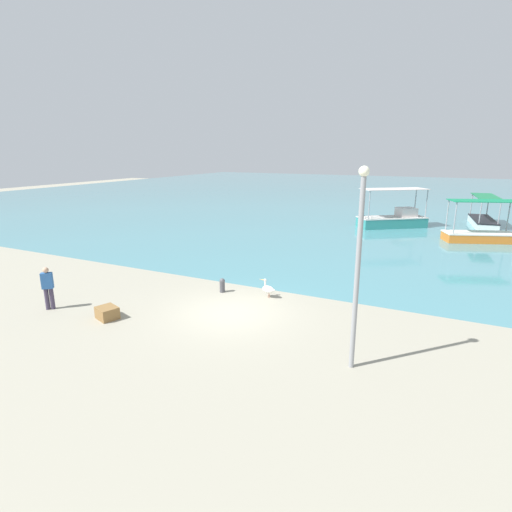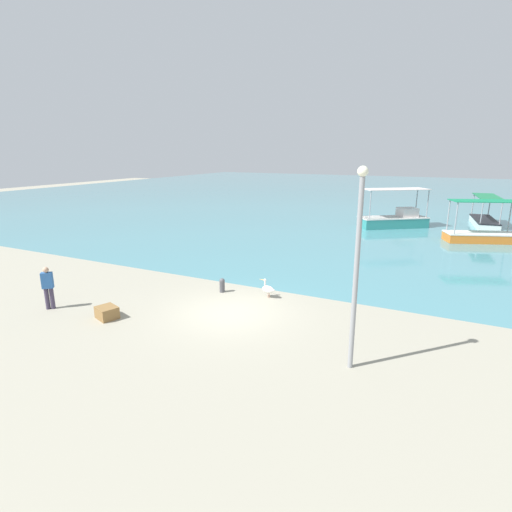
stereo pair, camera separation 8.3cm
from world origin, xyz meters
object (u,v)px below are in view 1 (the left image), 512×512
at_px(fishing_boat_center, 480,234).
at_px(fisherman_standing, 48,287).
at_px(fishing_boat_far_left, 483,220).
at_px(fishing_boat_near_left, 393,219).
at_px(mooring_bollard, 222,285).
at_px(cargo_crate, 107,313).
at_px(lamp_post, 358,260).
at_px(pelican, 268,289).

xyz_separation_m(fishing_boat_center, fisherman_standing, (-15.60, -20.93, 0.38)).
bearing_deg(fishing_boat_far_left, fishing_boat_near_left, -150.36).
height_order(fishing_boat_center, fishing_boat_near_left, fishing_boat_near_left).
xyz_separation_m(mooring_bollard, fisherman_standing, (-5.02, -4.59, 0.57)).
xyz_separation_m(fishing_boat_near_left, fisherman_standing, (-9.58, -24.02, 0.24)).
relative_size(fishing_boat_center, fishing_boat_near_left, 0.89).
distance_m(fishing_boat_near_left, cargo_crate, 24.72).
xyz_separation_m(lamp_post, cargo_crate, (-8.82, -0.51, -2.93)).
height_order(fishing_boat_near_left, cargo_crate, fishing_boat_near_left).
bearing_deg(lamp_post, mooring_bollard, 149.67).
bearing_deg(mooring_bollard, cargo_crate, -118.58).
xyz_separation_m(fishing_boat_center, mooring_bollard, (-10.58, -16.34, -0.19)).
bearing_deg(lamp_post, fishing_boat_near_left, 94.73).
distance_m(fishing_boat_far_left, lamp_post, 27.49).
xyz_separation_m(fishing_boat_center, pelican, (-8.50, -16.08, -0.15)).
relative_size(lamp_post, fisherman_standing, 3.31).
bearing_deg(lamp_post, fishing_boat_center, 78.48).
height_order(fishing_boat_center, lamp_post, lamp_post).
height_order(fishing_boat_far_left, cargo_crate, fishing_boat_far_left).
bearing_deg(mooring_bollard, fishing_boat_near_left, 76.80).
bearing_deg(lamp_post, cargo_crate, -176.71).
bearing_deg(mooring_bollard, fisherman_standing, -137.60).
distance_m(pelican, cargo_crate, 6.34).
bearing_deg(fishing_boat_near_left, lamp_post, -85.27).
bearing_deg(cargo_crate, fisherman_standing, -173.81).
height_order(fishing_boat_near_left, lamp_post, lamp_post).
xyz_separation_m(pelican, lamp_post, (4.40, -4.04, 2.78)).
bearing_deg(cargo_crate, fishing_boat_near_left, 73.80).
distance_m(pelican, mooring_bollard, 2.09).
distance_m(fishing_boat_center, mooring_bollard, 19.47).
height_order(fishing_boat_center, mooring_bollard, fishing_boat_center).
distance_m(fishing_boat_near_left, mooring_bollard, 19.97).
relative_size(pelican, lamp_post, 0.14).
relative_size(fishing_boat_near_left, cargo_crate, 7.31).
bearing_deg(pelican, fishing_boat_far_left, 68.46).
bearing_deg(lamp_post, fisherman_standing, -176.04).
xyz_separation_m(fishing_boat_far_left, cargo_crate, (-13.46, -27.47, -0.27)).
relative_size(fishing_boat_center, cargo_crate, 6.51).
relative_size(fishing_boat_far_left, fisherman_standing, 3.34).
bearing_deg(cargo_crate, mooring_bollard, 61.42).
bearing_deg(pelican, cargo_crate, -134.12).
relative_size(mooring_bollard, cargo_crate, 0.84).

